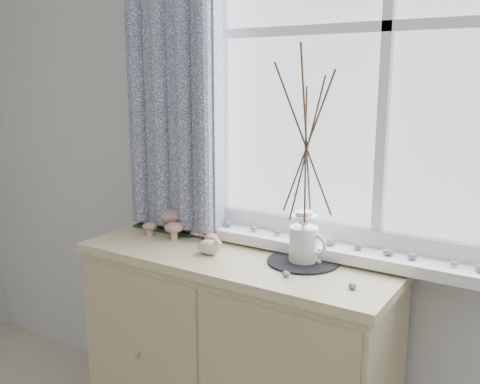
{
  "coord_description": "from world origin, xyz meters",
  "views": [
    {
      "loc": [
        0.87,
        0.19,
        1.49
      ],
      "look_at": [
        -0.1,
        1.7,
        1.1
      ],
      "focal_mm": 40.0,
      "sensor_mm": 36.0,
      "label": 1
    }
  ],
  "objects": [
    {
      "name": "twig_pitcher",
      "position": [
        0.1,
        1.81,
        1.28
      ],
      "size": [
        0.34,
        0.34,
        0.75
      ],
      "rotation": [
        0.0,
        0.0,
        -0.34
      ],
      "color": "white",
      "rests_on": "crocheted_doily"
    },
    {
      "name": "songbird_figurine",
      "position": [
        -0.23,
        1.7,
        0.88
      ],
      "size": [
        0.12,
        0.07,
        0.06
      ],
      "primitive_type": null,
      "rotation": [
        0.0,
        0.0,
        0.09
      ],
      "color": "silver",
      "rests_on": "sideboard"
    },
    {
      "name": "botanical_book",
      "position": [
        -0.57,
        1.84,
        0.97
      ],
      "size": [
        0.36,
        0.14,
        0.25
      ],
      "primitive_type": null,
      "rotation": [
        0.0,
        0.0,
        0.02
      ],
      "color": "#1D3E25",
      "rests_on": "sideboard"
    },
    {
      "name": "crocheted_doily",
      "position": [
        0.1,
        1.81,
        0.85
      ],
      "size": [
        0.25,
        0.25,
        0.01
      ],
      "primitive_type": "cylinder",
      "color": "black",
      "rests_on": "sideboard"
    },
    {
      "name": "wooden_eggs",
      "position": [
        -0.29,
        1.8,
        0.88
      ],
      "size": [
        0.13,
        0.17,
        0.07
      ],
      "color": "tan",
      "rests_on": "sideboard"
    },
    {
      "name": "sideboard_pebbles",
      "position": [
        0.2,
        1.72,
        0.86
      ],
      "size": [
        0.25,
        0.19,
        0.02
      ],
      "color": "gray",
      "rests_on": "sideboard"
    },
    {
      "name": "sideboard",
      "position": [
        -0.15,
        1.75,
        0.43
      ],
      "size": [
        1.2,
        0.45,
        0.85
      ],
      "color": "beige",
      "rests_on": "ground"
    },
    {
      "name": "toadstool_cluster",
      "position": [
        -0.51,
        1.82,
        0.91
      ],
      "size": [
        0.19,
        0.17,
        0.11
      ],
      "color": "beige",
      "rests_on": "sideboard"
    }
  ]
}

